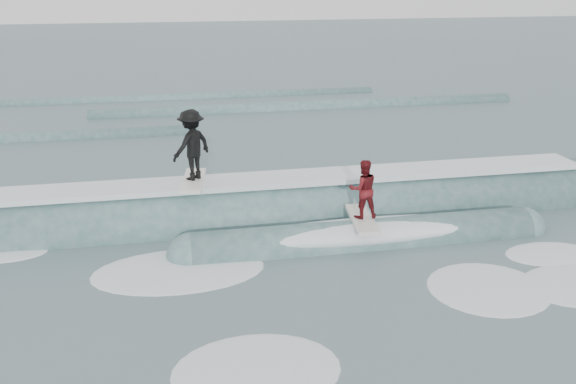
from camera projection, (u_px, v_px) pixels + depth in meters
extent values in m
plane|color=#41585E|center=(307.00, 265.00, 15.38)|extent=(160.00, 160.00, 0.00)
cylinder|color=#385F5D|center=(281.00, 217.00, 18.36)|extent=(21.17, 2.15, 2.15)
cylinder|color=#385F5D|center=(365.00, 242.00, 16.67)|extent=(9.00, 1.22, 1.22)
sphere|color=#385F5D|center=(191.00, 257.00, 15.80)|extent=(1.22, 1.22, 1.22)
sphere|color=#385F5D|center=(522.00, 229.00, 17.53)|extent=(1.22, 1.22, 1.22)
cube|color=white|center=(281.00, 179.00, 17.98)|extent=(18.00, 1.30, 0.14)
ellipsoid|color=white|center=(365.00, 231.00, 16.57)|extent=(7.60, 1.30, 0.60)
cube|color=silver|center=(193.00, 180.00, 17.48)|extent=(0.85, 2.06, 0.10)
imported|color=black|center=(192.00, 145.00, 17.15)|extent=(1.40, 1.34, 1.91)
cube|color=silver|center=(362.00, 219.00, 16.43)|extent=(0.78, 2.05, 0.10)
imported|color=#571014|center=(363.00, 189.00, 16.17)|extent=(0.75, 0.59, 1.52)
ellipsoid|color=white|center=(257.00, 370.00, 11.31)|extent=(3.11, 2.12, 0.10)
ellipsoid|color=white|center=(4.00, 254.00, 15.99)|extent=(2.01, 1.37, 0.10)
ellipsoid|color=white|center=(488.00, 288.00, 14.23)|extent=(3.25, 2.21, 0.10)
ellipsoid|color=white|center=(179.00, 271.00, 15.08)|extent=(3.58, 2.44, 0.10)
ellipsoid|color=white|center=(550.00, 254.00, 15.97)|extent=(2.55, 1.74, 0.10)
cylinder|color=#385F5D|center=(310.00, 109.00, 32.90)|extent=(22.00, 0.80, 0.80)
cylinder|color=#385F5D|center=(181.00, 99.00, 35.37)|extent=(22.00, 0.60, 0.60)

